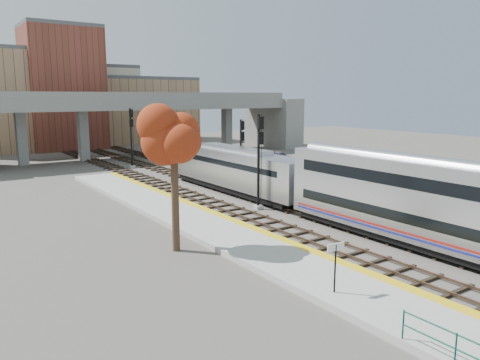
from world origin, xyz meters
TOP-DOWN VIEW (x-y plane):
  - ground at (0.00, 0.00)m, footprint 160.00×160.00m
  - platform at (-7.25, 0.00)m, footprint 4.50×60.00m
  - yellow_strip at (-5.35, 0.00)m, footprint 0.70×60.00m
  - tracks at (0.93, 12.50)m, footprint 10.70×95.00m
  - overpass at (4.92, 45.00)m, footprint 54.00×12.00m
  - buildings_far at (1.26, 66.57)m, footprint 43.00×21.00m
  - parking_lot at (14.00, 28.00)m, footprint 14.00×18.00m
  - locomotive at (1.00, 14.29)m, footprint 3.02×19.05m
  - coach at (1.00, -8.32)m, footprint 3.03×25.00m
  - signal_mast_near at (-1.10, 7.74)m, footprint 0.60×0.64m
  - signal_mast_mid at (3.00, 16.14)m, footprint 0.60×0.64m
  - signal_mast_far at (-1.10, 34.40)m, footprint 0.60×0.64m
  - station_sign at (-8.46, -7.72)m, footprint 0.90×0.16m
  - tree at (-11.19, 2.34)m, footprint 3.60×3.60m
  - car_a at (12.91, 21.93)m, footprint 1.72×3.94m
  - car_b at (13.42, 29.89)m, footprint 2.90×4.21m
  - car_c at (18.46, 28.97)m, footprint 2.16×4.23m

SIDE VIEW (x-z plane):
  - ground at x=0.00m, z-range 0.00..0.00m
  - parking_lot at x=14.00m, z-range 0.00..0.04m
  - tracks at x=0.93m, z-range -0.05..0.20m
  - platform at x=-7.25m, z-range 0.00..0.35m
  - yellow_strip at x=-5.35m, z-range 0.35..0.36m
  - car_c at x=18.46m, z-range 0.04..1.22m
  - car_b at x=13.42m, z-range 0.04..1.36m
  - car_a at x=12.91m, z-range 0.04..1.36m
  - station_sign at x=-8.46m, z-range 0.84..3.12m
  - locomotive at x=1.00m, z-range 0.23..4.33m
  - coach at x=1.00m, z-range 0.30..5.30m
  - signal_mast_mid at x=3.00m, z-range -0.09..6.63m
  - signal_mast_far at x=-1.10m, z-range 0.05..7.52m
  - signal_mast_near at x=-1.10m, z-range 0.06..7.62m
  - overpass at x=4.92m, z-range 1.06..10.56m
  - tree at x=-11.19m, z-range 2.15..11.06m
  - buildings_far at x=1.26m, z-range -2.42..18.18m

